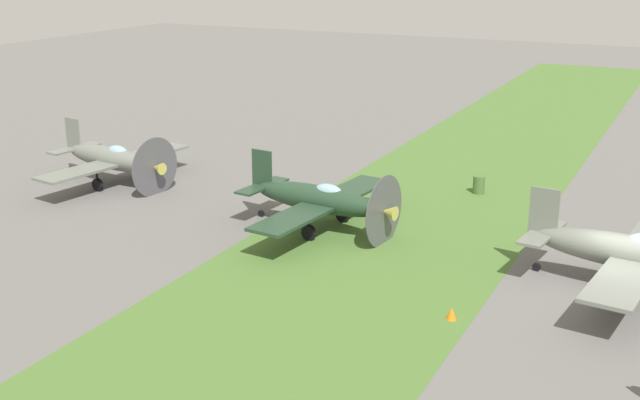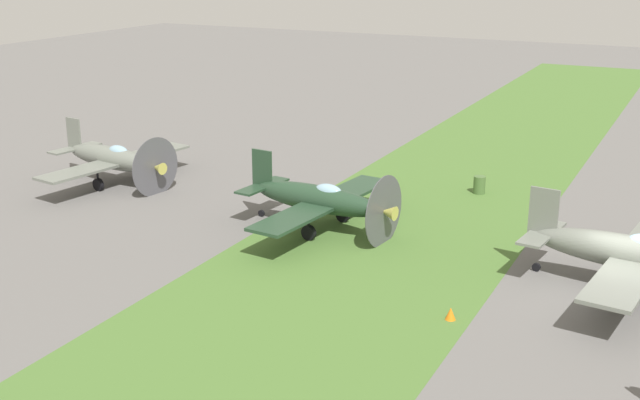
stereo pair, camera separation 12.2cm
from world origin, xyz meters
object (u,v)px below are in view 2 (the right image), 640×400
Objects in this scene: airplane_wingman at (320,199)px; runway_marker_cone at (451,314)px; airplane_trail at (113,158)px; airplane_lead at (632,253)px; fuel_drum at (479,185)px.

airplane_wingman is 10.12m from runway_marker_cone.
airplane_lead is at bearing 93.32° from airplane_trail.
airplane_trail is 10.33× the size of fuel_drum.
airplane_lead is 13.04m from airplane_wingman.
airplane_wingman is 10.44× the size of fuel_drum.
airplane_trail is at bearing -88.95° from airplane_lead.
airplane_lead is 7.32m from runway_marker_cone.
runway_marker_cone is at bearing 78.67° from airplane_trail.
airplane_lead is 1.05× the size of airplane_wingman.
airplane_wingman is at bearing -29.55° from fuel_drum.
fuel_drum is (-8.45, 4.79, -0.94)m from airplane_wingman.
fuel_drum is 14.92m from runway_marker_cone.
airplane_trail is 21.12× the size of runway_marker_cone.
airplane_wingman is at bearing 91.92° from airplane_trail.
fuel_drum is (-6.85, 17.69, -0.93)m from airplane_trail.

